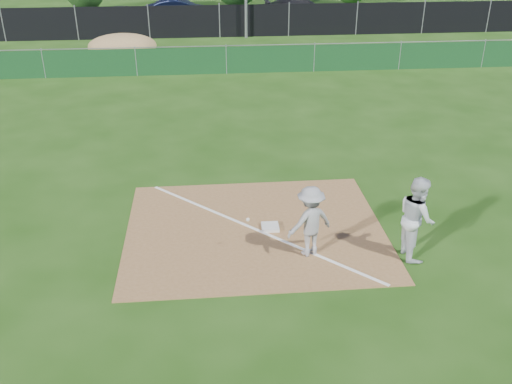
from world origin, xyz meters
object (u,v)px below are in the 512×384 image
(play_at_first, at_px, (310,221))
(car_right, at_px, (301,9))
(runner, at_px, (417,217))
(first_base, at_px, (270,227))
(car_left, at_px, (128,16))
(car_mid, at_px, (181,11))

(play_at_first, distance_m, car_right, 28.22)
(runner, height_order, car_right, runner)
(first_base, bearing_deg, runner, -24.80)
(first_base, xyz_separation_m, car_right, (5.18, 26.73, 0.68))
(play_at_first, relative_size, car_right, 0.39)
(first_base, height_order, car_right, car_right)
(first_base, xyz_separation_m, play_at_first, (0.71, -1.14, 0.76))
(runner, distance_m, car_right, 28.18)
(runner, bearing_deg, car_right, -5.22)
(runner, bearing_deg, car_left, 17.57)
(play_at_first, relative_size, car_mid, 0.43)
(car_left, height_order, car_right, car_right)
(first_base, bearing_deg, play_at_first, -57.87)
(first_base, relative_size, car_left, 0.10)
(first_base, relative_size, car_right, 0.08)
(first_base, height_order, car_left, car_left)
(car_mid, bearing_deg, car_right, -89.01)
(runner, xyz_separation_m, car_right, (2.23, 28.09, -0.18))
(first_base, relative_size, runner, 0.22)
(runner, height_order, car_mid, runner)
(car_left, bearing_deg, car_right, -83.38)
(car_right, bearing_deg, first_base, 168.16)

